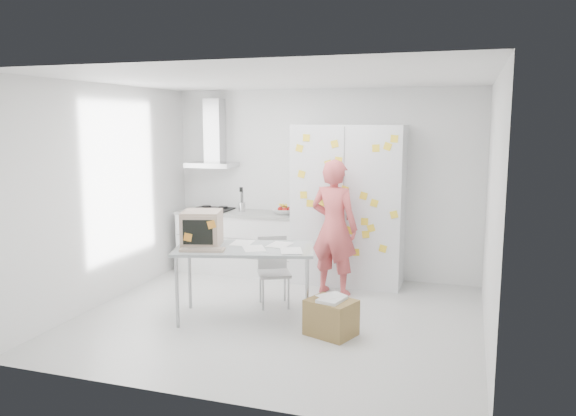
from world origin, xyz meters
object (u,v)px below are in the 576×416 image
(person, at_px, (334,228))
(chair, at_px, (273,267))
(desk, at_px, (217,237))
(cardboard_box, at_px, (331,317))

(person, bearing_deg, chair, 60.40)
(desk, bearing_deg, person, 34.51)
(desk, bearing_deg, chair, 38.35)
(desk, xyz_separation_m, cardboard_box, (1.37, -0.15, -0.74))
(chair, height_order, cardboard_box, chair)
(desk, bearing_deg, cardboard_box, -21.69)
(person, distance_m, cardboard_box, 1.60)
(desk, xyz_separation_m, chair, (0.45, 0.62, -0.46))
(cardboard_box, bearing_deg, chair, 140.00)
(person, relative_size, chair, 2.11)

